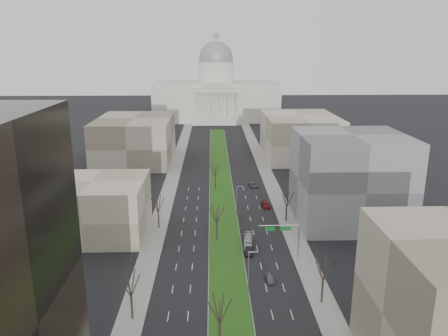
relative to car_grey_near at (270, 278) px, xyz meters
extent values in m
plane|color=black|center=(-8.57, 59.73, -0.67)|extent=(600.00, 600.00, 0.00)
cube|color=#999993|center=(-8.57, 58.73, -0.59)|extent=(8.00, 222.00, 0.15)
cube|color=#1D4B14|center=(-8.57, 58.73, -0.50)|extent=(7.70, 221.70, 0.06)
cube|color=gray|center=(-26.07, 34.73, -0.59)|extent=(5.00, 330.00, 0.15)
cube|color=gray|center=(8.93, 34.73, -0.59)|extent=(5.00, 330.00, 0.15)
cube|color=beige|center=(-8.57, 209.73, 11.33)|extent=(80.00, 40.00, 24.00)
cube|color=beige|center=(-8.57, 186.73, 1.33)|extent=(30.00, 6.00, 4.00)
cube|color=beige|center=(-8.57, 186.73, 20.33)|extent=(28.00, 5.00, 2.50)
cube|color=beige|center=(-8.57, 186.73, 22.33)|extent=(20.00, 5.00, 1.80)
cube|color=beige|center=(-8.57, 186.73, 23.93)|extent=(12.00, 5.00, 1.60)
cylinder|color=beige|center=(-8.57, 209.73, 29.33)|extent=(22.00, 22.00, 14.00)
sphere|color=gray|center=(-8.57, 209.73, 38.33)|extent=(22.00, 22.00, 22.00)
cylinder|color=beige|center=(-8.57, 209.73, 49.33)|extent=(4.00, 4.00, 4.00)
sphere|color=gray|center=(-8.57, 209.73, 52.33)|extent=(4.00, 4.00, 4.00)
cylinder|color=beige|center=(-21.07, 186.73, 11.33)|extent=(2.00, 2.00, 16.00)
cylinder|color=beige|center=(-16.07, 186.73, 11.33)|extent=(2.00, 2.00, 16.00)
cylinder|color=beige|center=(-11.07, 186.73, 11.33)|extent=(2.00, 2.00, 16.00)
cylinder|color=beige|center=(-6.07, 186.73, 11.33)|extent=(2.00, 2.00, 16.00)
cylinder|color=beige|center=(-1.07, 186.73, 11.33)|extent=(2.00, 2.00, 16.00)
cylinder|color=beige|center=(3.93, 186.73, 11.33)|extent=(2.00, 2.00, 16.00)
cube|color=tan|center=(-41.57, 24.73, 6.33)|extent=(26.00, 22.00, 14.00)
cube|color=slate|center=(25.43, 31.73, 11.33)|extent=(28.00, 26.00, 24.00)
cube|color=gray|center=(-43.57, 99.73, 8.33)|extent=(30.00, 40.00, 18.00)
cube|color=tan|center=(26.43, 104.73, 8.33)|extent=(30.00, 40.00, 18.00)
cylinder|color=black|center=(-25.77, -12.27, 1.49)|extent=(0.40, 0.40, 4.32)
cylinder|color=black|center=(-25.77, 27.73, 1.44)|extent=(0.40, 0.40, 4.22)
cylinder|color=black|center=(8.63, -8.27, 1.54)|extent=(0.40, 0.40, 4.42)
cylinder|color=black|center=(8.63, 31.73, 1.35)|extent=(0.40, 0.40, 4.03)
cylinder|color=black|center=(-10.57, -20.27, 1.49)|extent=(0.40, 0.40, 4.32)
cylinder|color=black|center=(-10.57, 19.73, 1.49)|extent=(0.40, 0.40, 4.32)
cylinder|color=black|center=(-10.57, 59.73, 1.49)|extent=(0.40, 0.40, 4.32)
cylinder|color=gray|center=(-4.87, -5.27, 3.83)|extent=(0.20, 0.20, 9.00)
cylinder|color=gray|center=(-3.97, -5.27, 8.43)|extent=(1.80, 0.12, 0.12)
cylinder|color=gray|center=(-4.87, 34.73, 3.83)|extent=(0.20, 0.20, 9.00)
cylinder|color=gray|center=(-3.97, 34.73, 8.43)|extent=(1.80, 0.12, 0.12)
cylinder|color=gray|center=(7.63, 9.73, 3.33)|extent=(0.24, 0.24, 8.00)
cylinder|color=gray|center=(3.13, 9.73, 7.33)|extent=(9.00, 0.18, 0.18)
cube|color=#0C591E|center=(4.63, 9.81, 6.53)|extent=(2.60, 0.08, 1.00)
cube|color=#0C591E|center=(1.13, 9.81, 6.53)|extent=(2.20, 0.08, 1.00)
imported|color=#575C60|center=(0.00, 0.00, 0.00)|extent=(1.91, 4.05, 1.34)
imported|color=black|center=(-3.13, 12.47, 0.14)|extent=(2.35, 5.12, 1.63)
imported|color=#640D0E|center=(4.23, 42.42, 0.08)|extent=(2.49, 5.32, 1.50)
imported|color=#4F5157|center=(2.40, 62.11, 0.03)|extent=(3.12, 5.37, 1.41)
imported|color=#BABABA|center=(-3.07, 16.63, 0.46)|extent=(2.62, 8.21, 2.25)
camera|label=1|loc=(-11.57, -79.43, 45.29)|focal=35.00mm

